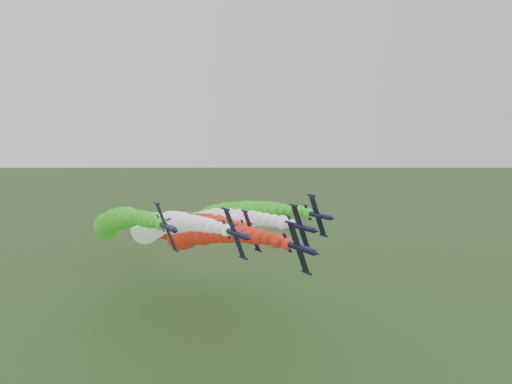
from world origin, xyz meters
TOP-DOWN VIEW (x-y plane):
  - jet_lead at (8.12, 52.68)m, footprint 11.64×88.02m
  - jet_inner_left at (-0.27, 63.64)m, footprint 12.42×88.80m
  - jet_inner_right at (16.72, 64.10)m, footprint 11.77×88.16m
  - jet_outer_left at (-10.33, 72.08)m, footprint 12.35×88.73m
  - jet_outer_right at (25.72, 71.56)m, footprint 11.78×88.16m
  - jet_trail at (12.71, 78.83)m, footprint 11.91×88.29m

SIDE VIEW (x-z plane):
  - jet_trail at x=12.71m, z-range 15.60..37.04m
  - jet_lead at x=8.12m, z-range 17.18..38.35m
  - jet_inner_right at x=16.72m, z-range 18.46..39.77m
  - jet_inner_left at x=-0.27m, z-range 18.29..40.24m
  - jet_outer_right at x=25.72m, z-range 19.25..40.55m
  - jet_outer_left at x=-10.33m, z-range 19.24..41.11m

